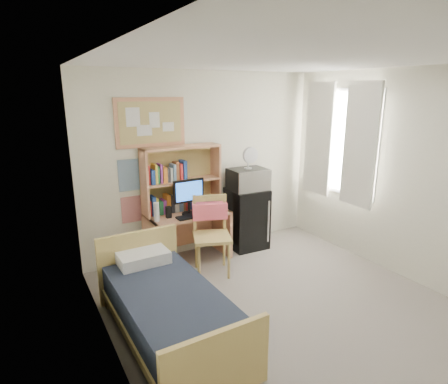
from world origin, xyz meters
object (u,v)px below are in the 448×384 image
microwave (248,179)px  bulletin_board (151,122)px  mini_fridge (246,218)px  bed (170,315)px  desk_fan (248,159)px  desk (188,237)px  speaker_right (209,204)px  speaker_left (169,212)px  desk_chair (212,236)px  monitor (189,197)px

microwave → bulletin_board: bearing=170.4°
mini_fridge → bed: size_ratio=0.51×
bulletin_board → desk_fan: size_ratio=3.26×
desk → desk_fan: bearing=-2.0°
speaker_right → speaker_left: bearing=-180.0°
bulletin_board → bed: 2.50m
bulletin_board → desk: bulletin_board is taller
desk_chair → microwave: size_ratio=1.91×
bulletin_board → desk_fan: (1.34, -0.29, -0.56)m
mini_fridge → speaker_right: mini_fridge is taller
bed → speaker_right: size_ratio=9.88×
bed → speaker_right: speaker_right is taller
bulletin_board → mini_fridge: size_ratio=1.03×
desk → speaker_right: 0.54m
mini_fridge → monitor: bearing=-173.0°
mini_fridge → microwave: microwave is taller
microwave → desk_chair: bearing=-147.2°
mini_fridge → bed: bearing=-137.9°
speaker_right → bed: bearing=-130.4°
monitor → desk_fan: desk_fan is taller
desk → bed: bearing=-121.5°
bulletin_board → monitor: size_ratio=2.01×
speaker_right → microwave: 0.73m
desk_chair → bed: 1.41m
desk_chair → speaker_left: bearing=153.1°
bed → monitor: 1.82m
bed → speaker_right: bearing=50.0°
bulletin_board → monitor: 1.10m
bulletin_board → desk_chair: size_ratio=0.92×
desk_fan → desk_chair: bearing=-147.2°
mini_fridge → microwave: bearing=-90.0°
bulletin_board → speaker_right: (0.66, -0.34, -1.13)m
bulletin_board → microwave: (1.34, -0.29, -0.86)m
monitor → microwave: bearing=1.5°
bulletin_board → desk_chair: 1.69m
speaker_right → microwave: (0.68, 0.04, 0.27)m
desk_chair → mini_fridge: desk_chair is taller
desk → desk_chair: desk_chair is taller
bulletin_board → microwave: 1.62m
mini_fridge → speaker_right: bearing=-171.8°
desk_chair → desk_fan: desk_fan is taller
microwave → mini_fridge: bearing=90.0°
desk_chair → speaker_left: size_ratio=6.59×
desk → speaker_left: bearing=-168.7°
bed → monitor: monitor is taller
desk_chair → desk_fan: size_ratio=3.54×
bulletin_board → desk: bearing=-38.1°
mini_fridge → monitor: size_ratio=1.94×
monitor → desk_chair: bearing=-78.0°
speaker_left → desk_fan: desk_fan is taller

